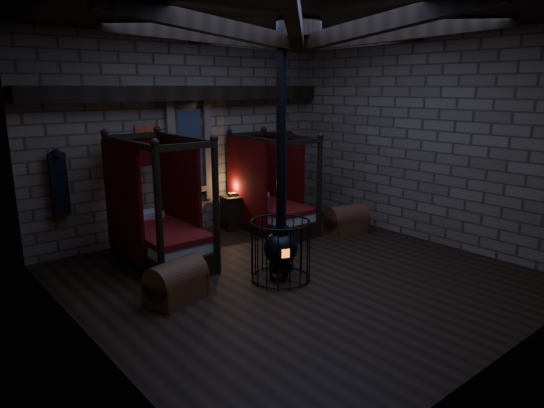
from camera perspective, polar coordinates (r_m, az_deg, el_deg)
room at (r=7.95m, az=2.69°, el=17.68°), size 7.02×7.02×4.29m
bed_left at (r=9.17m, az=-13.10°, el=-3.27°), size 1.21×2.24×2.32m
bed_right at (r=10.95m, az=-0.16°, el=-0.37°), size 1.15×2.09×2.15m
trunk_left at (r=7.60m, az=-11.20°, el=-9.02°), size 1.00×0.78×0.65m
trunk_right at (r=10.89m, az=8.80°, el=-1.95°), size 0.98×0.73×0.65m
nightstand_left at (r=10.33m, az=-12.48°, el=-2.66°), size 0.42×0.40×0.81m
nightstand_right at (r=11.08m, az=-4.63°, el=-0.97°), size 0.53×0.52×0.84m
stove at (r=8.10m, az=1.02°, el=-4.80°), size 1.00×1.00×4.05m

